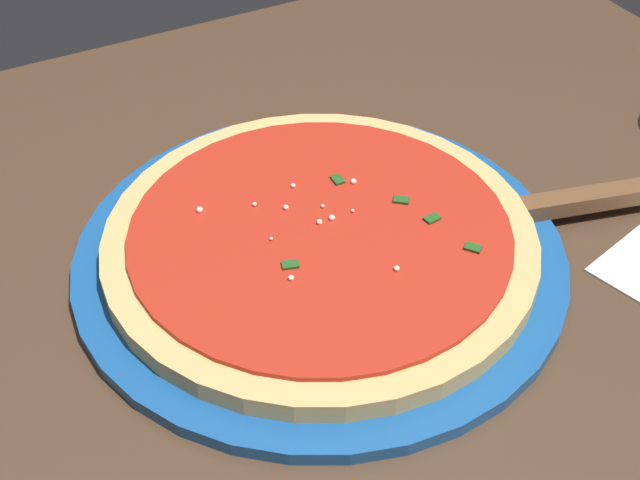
% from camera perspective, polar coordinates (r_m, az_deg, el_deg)
% --- Properties ---
extents(restaurant_table, '(1.07, 0.79, 0.72)m').
position_cam_1_polar(restaurant_table, '(0.76, -2.74, -9.30)').
color(restaurant_table, black).
rests_on(restaurant_table, ground_plane).
extents(serving_plate, '(0.37, 0.37, 0.01)m').
position_cam_1_polar(serving_plate, '(0.67, -0.00, -0.94)').
color(serving_plate, '#195199').
rests_on(serving_plate, restaurant_table).
extents(pizza, '(0.33, 0.33, 0.02)m').
position_cam_1_polar(pizza, '(0.66, 0.00, 0.03)').
color(pizza, '#DBB26B').
rests_on(pizza, serving_plate).
extents(pizza_server, '(0.22, 0.10, 0.01)m').
position_cam_1_polar(pizza_server, '(0.71, 13.64, 1.89)').
color(pizza_server, silver).
rests_on(pizza_server, serving_plate).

